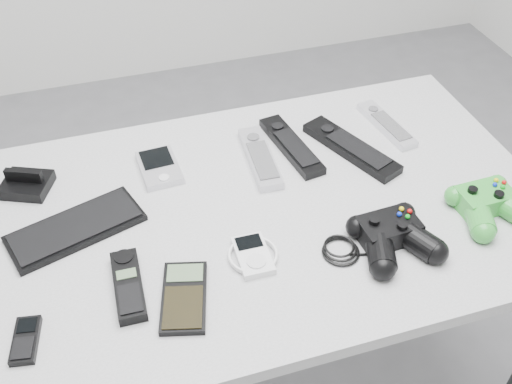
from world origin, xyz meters
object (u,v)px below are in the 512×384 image
object	(u,v)px
desk	(276,226)
mobile_phone	(25,340)
pda_keyboard	(76,228)
controller_green	(489,203)
remote_silver_b	(386,124)
remote_black_a	(291,145)
remote_black_b	(351,147)
calculator	(184,297)
controller_black	(393,234)
remote_silver_a	(260,157)
cordless_handset	(128,285)
mp3_player	(253,255)
pda	(159,167)

from	to	relation	value
desk	mobile_phone	bearing A→B (deg)	-158.82
pda_keyboard	controller_green	distance (m)	0.81
remote_silver_b	remote_black_a	bearing A→B (deg)	174.91
remote_black_a	remote_black_b	world-z (taller)	remote_black_b
pda_keyboard	calculator	size ratio (longest dim) A/B	1.69
desk	remote_black_a	size ratio (longest dim) A/B	4.94
remote_black_a	controller_black	bearing A→B (deg)	-84.76
remote_silver_a	calculator	distance (m)	0.40
remote_silver_a	calculator	world-z (taller)	remote_silver_a
remote_silver_a	controller_black	world-z (taller)	controller_black
cordless_handset	calculator	size ratio (longest dim) A/B	1.02
remote_black_a	mobile_phone	bearing A→B (deg)	-157.52
mp3_player	controller_green	world-z (taller)	controller_green
remote_silver_b	controller_black	world-z (taller)	controller_black
desk	remote_silver_a	bearing A→B (deg)	86.65
desk	pda	bearing A→B (deg)	140.06
remote_black_b	controller_black	distance (m)	0.29
cordless_handset	pda	bearing A→B (deg)	71.81
remote_silver_a	mp3_player	world-z (taller)	remote_silver_a
remote_black_a	mobile_phone	world-z (taller)	remote_black_a
mobile_phone	cordless_handset	xyz separation A→B (m)	(0.18, 0.06, 0.00)
remote_black_a	mp3_player	world-z (taller)	remote_black_a
cordless_handset	calculator	xyz separation A→B (m)	(0.09, -0.05, -0.00)
pda_keyboard	remote_silver_a	world-z (taller)	remote_silver_a
desk	cordless_handset	distance (m)	0.35
mobile_phone	mp3_player	bearing A→B (deg)	19.15
remote_black_a	controller_black	xyz separation A→B (m)	(0.08, -0.33, 0.02)
controller_black	remote_black_b	bearing A→B (deg)	78.34
pda	mp3_player	bearing A→B (deg)	-71.67
desk	pda_keyboard	world-z (taller)	pda_keyboard
cordless_handset	mp3_player	distance (m)	0.23
remote_silver_b	cordless_handset	bearing A→B (deg)	-162.70
mp3_player	remote_silver_a	bearing A→B (deg)	70.94
pda	remote_silver_b	xyz separation A→B (m)	(0.54, -0.00, -0.00)
pda	mobile_phone	distance (m)	0.47
desk	remote_black_b	distance (m)	0.25
desk	controller_black	xyz separation A→B (m)	(0.17, -0.17, 0.09)
remote_silver_a	mobile_phone	size ratio (longest dim) A/B	2.35
pda	remote_silver_a	xyz separation A→B (m)	(0.22, -0.03, 0.00)
remote_silver_a	controller_black	size ratio (longest dim) A/B	0.78
pda	remote_silver_b	bearing A→B (deg)	-3.49
pda	mp3_player	distance (m)	0.32
pda_keyboard	controller_black	distance (m)	0.61
pda_keyboard	remote_silver_b	xyz separation A→B (m)	(0.73, 0.13, 0.00)
pda_keyboard	remote_silver_a	xyz separation A→B (m)	(0.41, 0.10, 0.00)
pda	remote_black_b	distance (m)	0.43
desk	remote_black_b	xyz separation A→B (m)	(0.21, 0.11, 0.08)
remote_black_a	pda_keyboard	bearing A→B (deg)	-175.04
cordless_handset	calculator	distance (m)	0.10
desk	remote_silver_a	distance (m)	0.16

